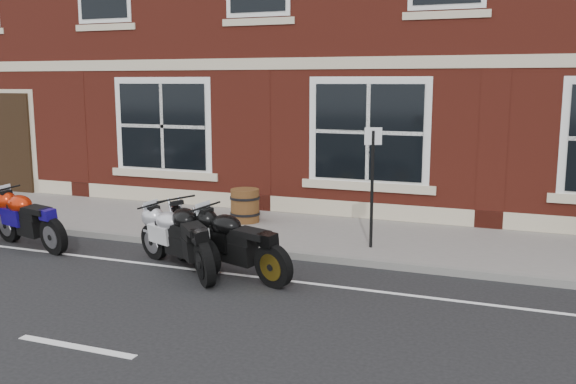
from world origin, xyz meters
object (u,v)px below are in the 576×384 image
(moto_sport_silver, at_px, (178,235))
(parking_sign, at_px, (372,179))
(moto_sport_red, at_px, (30,217))
(barrel_planter, at_px, (245,205))
(moto_naked_black, at_px, (193,236))
(moto_sport_black, at_px, (237,241))

(moto_sport_silver, relative_size, parking_sign, 0.90)
(moto_sport_red, height_order, barrel_planter, moto_sport_red)
(moto_sport_red, relative_size, barrel_planter, 3.05)
(moto_naked_black, height_order, parking_sign, parking_sign)
(moto_sport_red, bearing_deg, moto_naked_black, -77.62)
(barrel_planter, bearing_deg, moto_sport_red, -135.68)
(barrel_planter, bearing_deg, moto_naked_black, -79.90)
(moto_sport_silver, xyz_separation_m, moto_naked_black, (0.36, -0.15, 0.06))
(moto_naked_black, bearing_deg, moto_sport_silver, 113.63)
(moto_sport_black, bearing_deg, moto_sport_silver, 103.52)
(parking_sign, bearing_deg, moto_naked_black, -161.76)
(parking_sign, bearing_deg, moto_sport_black, -150.52)
(moto_naked_black, height_order, barrel_planter, moto_naked_black)
(moto_sport_black, bearing_deg, parking_sign, -17.31)
(moto_naked_black, xyz_separation_m, barrel_planter, (-0.56, 3.16, -0.12))
(moto_sport_red, bearing_deg, parking_sign, -56.61)
(moto_sport_silver, relative_size, moto_naked_black, 1.11)
(moto_sport_silver, distance_m, moto_naked_black, 0.39)
(moto_sport_black, bearing_deg, moto_sport_red, 107.49)
(parking_sign, bearing_deg, barrel_planter, 137.31)
(barrel_planter, bearing_deg, moto_sport_silver, -86.06)
(moto_sport_black, distance_m, parking_sign, 2.74)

